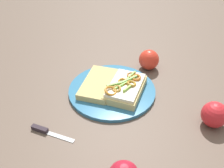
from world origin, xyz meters
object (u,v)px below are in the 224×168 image
object	(u,v)px
apple_0	(214,115)
knife	(46,131)
bread_slice_side	(99,84)
apple_2	(149,60)
plate	(112,90)
sandwich	(125,88)

from	to	relation	value
apple_0	knife	bearing A→B (deg)	84.68
bread_slice_side	apple_2	xyz separation A→B (m)	(0.09, -0.19, 0.01)
plate	apple_0	xyz separation A→B (m)	(-0.18, -0.25, 0.03)
plate	knife	distance (m)	0.25
apple_2	knife	bearing A→B (deg)	125.74
plate	apple_0	world-z (taller)	apple_0
apple_2	sandwich	bearing A→B (deg)	139.79
apple_0	plate	bearing A→B (deg)	53.68
apple_0	knife	size ratio (longest dim) A/B	0.62
sandwich	plate	bearing A→B (deg)	-90.21
sandwich	knife	size ratio (longest dim) A/B	1.59
bread_slice_side	apple_0	xyz separation A→B (m)	(-0.21, -0.29, 0.01)
sandwich	bread_slice_side	size ratio (longest dim) A/B	1.10
apple_0	apple_2	bearing A→B (deg)	18.63
plate	bread_slice_side	bearing A→B (deg)	60.86
apple_2	plate	bearing A→B (deg)	126.54
apple_2	bread_slice_side	bearing A→B (deg)	115.46
plate	sandwich	xyz separation A→B (m)	(-0.02, -0.04, 0.02)
sandwich	apple_2	size ratio (longest dim) A/B	2.58
bread_slice_side	apple_0	distance (m)	0.35
plate	apple_2	xyz separation A→B (m)	(0.11, -0.15, 0.03)
bread_slice_side	knife	size ratio (longest dim) A/B	1.45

